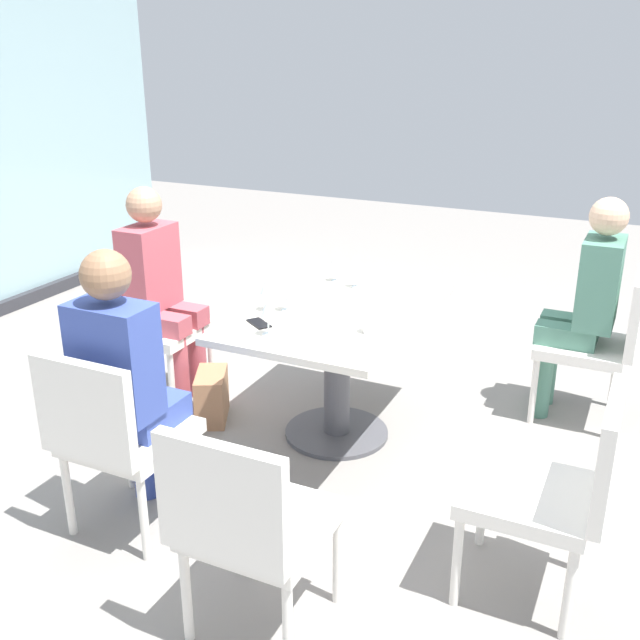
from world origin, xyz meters
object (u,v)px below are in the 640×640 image
Objects in this scene: chair_far_left at (114,432)px; wine_glass_4 at (337,259)px; wine_glass_3 at (267,286)px; cell_phone_on_table at (259,323)px; person_near_window at (159,285)px; person_front_right at (585,299)px; chair_front_left at (557,484)px; wine_glass_2 at (357,264)px; wine_glass_1 at (268,308)px; dining_table_main at (337,342)px; person_far_left at (127,377)px; handbag_0 at (212,396)px; coffee_cup at (371,324)px; chair_side_end at (248,521)px; chair_near_window at (147,315)px; chair_front_right at (602,337)px; wine_glass_0 at (287,286)px.

chair_far_left is 1.66m from wine_glass_4.
wine_glass_3 is 1.28× the size of cell_phone_on_table.
person_near_window is at bearing 114.31° from wine_glass_4.
person_front_right is 6.81× the size of wine_glass_3.
chair_far_left is 1.76m from chair_front_left.
wine_glass_2 reaches higher than chair_front_left.
dining_table_main is at bearing -16.86° from wine_glass_1.
person_far_left is at bearing -0.00° from chair_far_left.
chair_far_left is 0.87m from wine_glass_1.
person_near_window is at bearing 100.94° from cell_phone_on_table.
chair_front_left reaches higher than handbag_0.
coffee_cup is (0.22, -0.42, -0.09)m from wine_glass_1.
chair_front_left is (0.67, -0.91, 0.00)m from chair_side_end.
handbag_0 is at bearing 126.96° from wine_glass_2.
wine_glass_4 reaches higher than handbag_0.
chair_far_left is at bearing 70.41° from chair_side_end.
person_far_left is at bearing 137.11° from coffee_cup.
wine_glass_1 and wine_glass_3 have the same top height.
wine_glass_2 is (1.54, -0.44, 0.37)m from chair_far_left.
cell_phone_on_table is (0.42, 1.48, 0.24)m from chair_front_left.
wine_glass_4 is 2.06× the size of coffee_cup.
chair_side_end reaches higher than handbag_0.
person_far_left is 1.51m from wine_glass_2.
chair_front_left is 9.67× the size of coffee_cup.
chair_near_window is at bearing 79.09° from wine_glass_3.
chair_near_window is 0.69× the size of person_far_left.
chair_far_left reaches higher than cell_phone_on_table.
wine_glass_3 is 0.24m from cell_phone_on_table.
coffee_cup is at bearing -99.92° from person_near_window.
dining_table_main is 1.50× the size of chair_front_right.
coffee_cup is at bearing -131.21° from dining_table_main.
coffee_cup reaches higher than cell_phone_on_table.
handbag_0 is (-0.56, 0.52, -0.72)m from wine_glass_4.
chair_front_left is at bearing -53.38° from chair_side_end.
wine_glass_4 is at bearing 104.64° from chair_front_right.
dining_table_main is 1.27m from chair_far_left.
chair_side_end is at bearing -164.67° from wine_glass_4.
person_far_left reaches higher than chair_near_window.
wine_glass_2 is at bearing -25.92° from wine_glass_3.
wine_glass_0 is at bearing -116.80° from handbag_0.
wine_glass_2 reaches higher than chair_side_end.
cell_phone_on_table reaches higher than dining_table_main.
chair_far_left and chair_side_end have the same top height.
chair_side_end is at bearing -154.93° from wine_glass_1.
person_near_window reaches higher than wine_glass_2.
person_front_right is 6.81× the size of wine_glass_4.
chair_far_left is 0.86m from chair_side_end.
wine_glass_3 reaches higher than dining_table_main.
chair_front_right is 2.18m from handbag_0.
wine_glass_3 and wine_glass_4 have the same top height.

